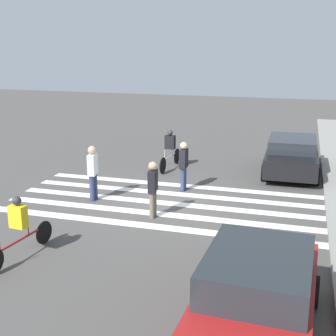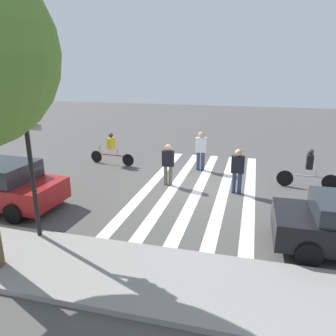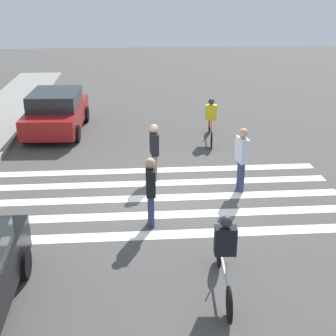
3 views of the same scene
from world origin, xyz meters
The scene contains 10 objects.
ground_plane centered at (0.00, 0.00, 0.00)m, with size 60.00×60.00×0.00m, color #4C4947.
sidewalk_curb centered at (0.00, 6.25, 0.07)m, with size 36.00×2.50×0.14m.
crosswalk_stripes centered at (0.00, 0.00, 0.00)m, with size 4.36×10.00×0.01m.
traffic_light centered at (3.62, 5.13, 3.05)m, with size 0.60×0.50×4.35m.
pedestrian_adult_tall_backpack centered at (-1.47, 0.27, 0.98)m, with size 0.48×0.26×1.73m.
pedestrian_adult_yellow_jacket centered at (0.34, -2.31, 1.03)m, with size 0.53×0.31×1.82m.
pedestrian_child_with_backpack centered at (1.28, 0.05, 0.96)m, with size 0.49×0.26×1.70m.
cyclist_mid_street centered at (4.75, -2.17, 0.86)m, with size 2.39×0.43×1.57m.
cyclist_far_lane centered at (-4.15, -0.98, 0.86)m, with size 2.33×0.42×1.60m.
car_parked_silver_sedan centered at (6.27, 3.59, 0.80)m, with size 4.31×2.22×1.57m.
Camera 2 is at (-1.91, 12.26, 4.59)m, focal length 35.00 mm.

